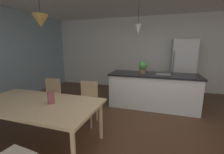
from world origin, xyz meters
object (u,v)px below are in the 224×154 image
chair_far_left (51,97)px  potted_plant_on_island (143,67)px  chair_far_right (87,101)px  vase_on_dining_table (51,98)px  kitchen_island (153,90)px  refrigerator (183,67)px  dining_table (36,106)px

chair_far_left → potted_plant_on_island: size_ratio=2.73×
chair_far_right → chair_far_left: same height
vase_on_dining_table → kitchen_island: bearing=55.8°
chair_far_right → potted_plant_on_island: size_ratio=2.73×
refrigerator → kitchen_island: bearing=-121.2°
chair_far_left → potted_plant_on_island: bearing=34.3°
dining_table → chair_far_right: 1.02m
kitchen_island → refrigerator: size_ratio=1.23×
chair_far_left → refrigerator: bearing=41.9°
chair_far_left → kitchen_island: kitchen_island is taller
dining_table → chair_far_right: (0.46, 0.89, -0.19)m
dining_table → potted_plant_on_island: bearing=56.5°
vase_on_dining_table → chair_far_left: bearing=131.4°
kitchen_island → dining_table: bearing=-128.4°
vase_on_dining_table → refrigerator: bearing=57.0°
refrigerator → vase_on_dining_table: (-2.35, -3.62, -0.11)m
potted_plant_on_island → vase_on_dining_table: potted_plant_on_island is taller
potted_plant_on_island → vase_on_dining_table: size_ratio=1.66×
potted_plant_on_island → vase_on_dining_table: 2.47m
chair_far_left → potted_plant_on_island: 2.40m
refrigerator → vase_on_dining_table: refrigerator is taller
dining_table → kitchen_island: (1.74, 2.20, -0.20)m
dining_table → kitchen_island: bearing=51.6°
kitchen_island → potted_plant_on_island: (-0.29, 0.00, 0.61)m
potted_plant_on_island → vase_on_dining_table: bearing=-118.6°
chair_far_left → vase_on_dining_table: bearing=-48.6°
kitchen_island → vase_on_dining_table: (-1.46, -2.16, 0.35)m
chair_far_right → kitchen_island: size_ratio=0.38×
kitchen_island → chair_far_left: bearing=-149.3°
kitchen_island → refrigerator: 1.78m
chair_far_right → refrigerator: size_ratio=0.47×
chair_far_right → refrigerator: 3.55m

